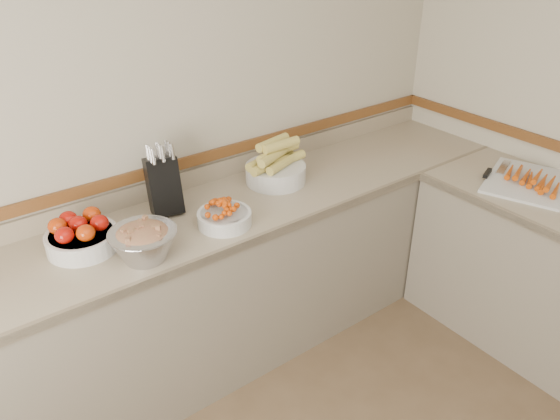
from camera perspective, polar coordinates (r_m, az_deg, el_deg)
back_wall at (r=2.76m, az=-14.20°, el=8.58°), size 4.00×0.00×4.00m
counter_back at (r=2.91m, az=-9.52°, el=-8.93°), size 4.00×0.65×1.08m
knife_block at (r=2.72m, az=-12.08°, el=2.67°), size 0.19×0.21×0.37m
tomato_bowl at (r=2.55m, az=-20.06°, el=-2.52°), size 0.31×0.31×0.15m
cherry_tomato_bowl at (r=2.60m, az=-5.84°, el=-0.62°), size 0.26×0.26×0.14m
corn_bowl at (r=2.98m, az=-0.46°, el=4.49°), size 0.37×0.33×0.24m
rhubarb_bowl at (r=2.39m, az=-14.07°, el=-3.23°), size 0.29×0.29×0.17m
cutting_board at (r=3.28m, az=24.55°, el=2.81°), size 0.62×0.56×0.07m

